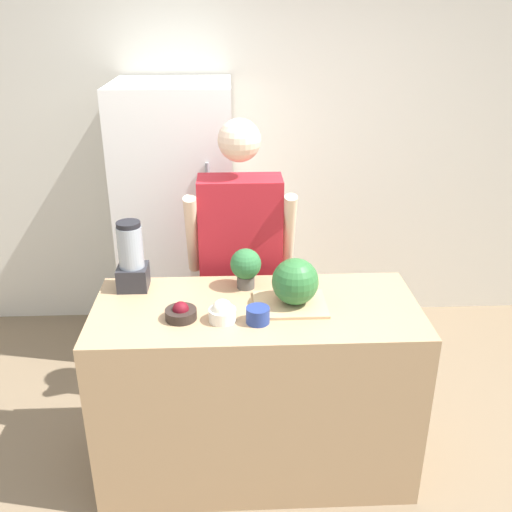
{
  "coord_description": "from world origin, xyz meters",
  "views": [
    {
      "loc": [
        -0.11,
        -2.05,
        2.27
      ],
      "look_at": [
        0.0,
        0.38,
        1.2
      ],
      "focal_mm": 40.0,
      "sensor_mm": 36.0,
      "label": 1
    }
  ],
  "objects_px": {
    "watermelon": "(295,282)",
    "refrigerator": "(179,222)",
    "blender": "(132,259)",
    "potted_plant": "(246,266)",
    "bowl_cherries": "(181,313)",
    "bowl_cream": "(222,312)",
    "person": "(241,269)",
    "bowl_small_blue": "(257,315)"
  },
  "relations": [
    {
      "from": "bowl_cherries",
      "to": "refrigerator",
      "type": "bearing_deg",
      "value": 95.07
    },
    {
      "from": "refrigerator",
      "to": "bowl_cream",
      "type": "xyz_separation_m",
      "value": [
        0.31,
        -1.38,
        0.07
      ]
    },
    {
      "from": "person",
      "to": "bowl_small_blue",
      "type": "xyz_separation_m",
      "value": [
        0.06,
        -0.7,
        0.09
      ]
    },
    {
      "from": "bowl_cream",
      "to": "watermelon",
      "type": "bearing_deg",
      "value": 20.92
    },
    {
      "from": "watermelon",
      "to": "refrigerator",
      "type": "bearing_deg",
      "value": 117.64
    },
    {
      "from": "blender",
      "to": "potted_plant",
      "type": "xyz_separation_m",
      "value": [
        0.57,
        -0.02,
        -0.04
      ]
    },
    {
      "from": "bowl_small_blue",
      "to": "bowl_cream",
      "type": "bearing_deg",
      "value": 171.61
    },
    {
      "from": "bowl_cherries",
      "to": "bowl_small_blue",
      "type": "distance_m",
      "value": 0.35
    },
    {
      "from": "bowl_small_blue",
      "to": "potted_plant",
      "type": "distance_m",
      "value": 0.36
    },
    {
      "from": "person",
      "to": "bowl_cherries",
      "type": "bearing_deg",
      "value": -113.97
    },
    {
      "from": "bowl_small_blue",
      "to": "watermelon",
      "type": "bearing_deg",
      "value": 39.7
    },
    {
      "from": "watermelon",
      "to": "bowl_cherries",
      "type": "bearing_deg",
      "value": -168.84
    },
    {
      "from": "bowl_small_blue",
      "to": "blender",
      "type": "xyz_separation_m",
      "value": [
        -0.61,
        0.37,
        0.12
      ]
    },
    {
      "from": "refrigerator",
      "to": "potted_plant",
      "type": "relative_size",
      "value": 8.76
    },
    {
      "from": "blender",
      "to": "bowl_small_blue",
      "type": "bearing_deg",
      "value": -31.5
    },
    {
      "from": "bowl_cream",
      "to": "bowl_small_blue",
      "type": "height_order",
      "value": "bowl_cream"
    },
    {
      "from": "bowl_cream",
      "to": "blender",
      "type": "bearing_deg",
      "value": 142.22
    },
    {
      "from": "person",
      "to": "blender",
      "type": "height_order",
      "value": "person"
    },
    {
      "from": "bowl_cream",
      "to": "bowl_small_blue",
      "type": "relative_size",
      "value": 1.16
    },
    {
      "from": "blender",
      "to": "bowl_cherries",
      "type": "bearing_deg",
      "value": -51.02
    },
    {
      "from": "potted_plant",
      "to": "bowl_cherries",
      "type": "bearing_deg",
      "value": -135.35
    },
    {
      "from": "refrigerator",
      "to": "person",
      "type": "xyz_separation_m",
      "value": [
        0.41,
        -0.71,
        -0.03
      ]
    },
    {
      "from": "refrigerator",
      "to": "potted_plant",
      "type": "bearing_deg",
      "value": -67.94
    },
    {
      "from": "watermelon",
      "to": "potted_plant",
      "type": "bearing_deg",
      "value": 139.13
    },
    {
      "from": "blender",
      "to": "potted_plant",
      "type": "height_order",
      "value": "blender"
    },
    {
      "from": "bowl_cherries",
      "to": "bowl_cream",
      "type": "xyz_separation_m",
      "value": [
        0.19,
        -0.03,
        0.01
      ]
    },
    {
      "from": "bowl_small_blue",
      "to": "potted_plant",
      "type": "height_order",
      "value": "potted_plant"
    },
    {
      "from": "watermelon",
      "to": "bowl_small_blue",
      "type": "relative_size",
      "value": 2.08
    },
    {
      "from": "bowl_cherries",
      "to": "person",
      "type": "bearing_deg",
      "value": 66.03
    },
    {
      "from": "blender",
      "to": "potted_plant",
      "type": "relative_size",
      "value": 1.7
    },
    {
      "from": "person",
      "to": "watermelon",
      "type": "bearing_deg",
      "value": -65.45
    },
    {
      "from": "potted_plant",
      "to": "watermelon",
      "type": "bearing_deg",
      "value": -40.87
    },
    {
      "from": "bowl_cream",
      "to": "refrigerator",
      "type": "bearing_deg",
      "value": 102.65
    },
    {
      "from": "watermelon",
      "to": "bowl_cherries",
      "type": "distance_m",
      "value": 0.55
    },
    {
      "from": "person",
      "to": "bowl_cream",
      "type": "relative_size",
      "value": 13.94
    },
    {
      "from": "refrigerator",
      "to": "bowl_small_blue",
      "type": "xyz_separation_m",
      "value": [
        0.47,
        -1.41,
        0.07
      ]
    },
    {
      "from": "watermelon",
      "to": "bowl_cream",
      "type": "distance_m",
      "value": 0.38
    },
    {
      "from": "bowl_cherries",
      "to": "blender",
      "type": "relative_size",
      "value": 0.41
    },
    {
      "from": "bowl_cherries",
      "to": "bowl_cream",
      "type": "distance_m",
      "value": 0.19
    },
    {
      "from": "bowl_small_blue",
      "to": "blender",
      "type": "bearing_deg",
      "value": 148.5
    },
    {
      "from": "bowl_small_blue",
      "to": "potted_plant",
      "type": "relative_size",
      "value": 0.51
    },
    {
      "from": "refrigerator",
      "to": "blender",
      "type": "bearing_deg",
      "value": -97.85
    }
  ]
}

